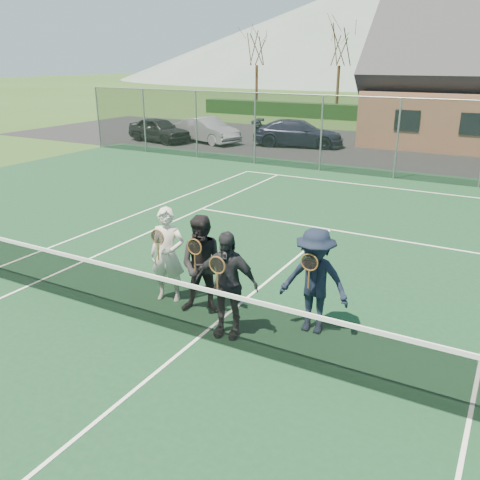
{
  "coord_description": "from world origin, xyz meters",
  "views": [
    {
      "loc": [
        4.14,
        -6.05,
        4.34
      ],
      "look_at": [
        -0.06,
        1.5,
        1.25
      ],
      "focal_mm": 38.0,
      "sensor_mm": 36.0,
      "label": 1
    }
  ],
  "objects_px": {
    "car_a": "(159,130)",
    "player_d": "(314,281)",
    "car_b": "(208,130)",
    "car_c": "(298,133)",
    "player_c": "(226,284)",
    "player_a": "(168,255)",
    "tennis_net": "(198,310)",
    "player_b": "(204,265)"
  },
  "relations": [
    {
      "from": "car_a",
      "to": "player_d",
      "type": "relative_size",
      "value": 2.15
    },
    {
      "from": "car_b",
      "to": "car_c",
      "type": "distance_m",
      "value": 4.96
    },
    {
      "from": "player_c",
      "to": "player_d",
      "type": "xyz_separation_m",
      "value": [
        1.2,
        0.8,
        -0.0
      ]
    },
    {
      "from": "car_a",
      "to": "player_c",
      "type": "distance_m",
      "value": 21.29
    },
    {
      "from": "car_a",
      "to": "car_b",
      "type": "relative_size",
      "value": 0.96
    },
    {
      "from": "car_a",
      "to": "player_a",
      "type": "distance_m",
      "value": 19.82
    },
    {
      "from": "car_a",
      "to": "player_c",
      "type": "bearing_deg",
      "value": -128.45
    },
    {
      "from": "car_b",
      "to": "tennis_net",
      "type": "bearing_deg",
      "value": -130.15
    },
    {
      "from": "tennis_net",
      "to": "player_c",
      "type": "relative_size",
      "value": 6.49
    },
    {
      "from": "player_b",
      "to": "car_b",
      "type": "bearing_deg",
      "value": 122.34
    },
    {
      "from": "car_b",
      "to": "player_d",
      "type": "bearing_deg",
      "value": -124.87
    },
    {
      "from": "tennis_net",
      "to": "player_b",
      "type": "distance_m",
      "value": 1.02
    },
    {
      "from": "car_b",
      "to": "player_c",
      "type": "xyz_separation_m",
      "value": [
        11.35,
        -17.23,
        0.26
      ]
    },
    {
      "from": "player_c",
      "to": "tennis_net",
      "type": "bearing_deg",
      "value": -133.13
    },
    {
      "from": "tennis_net",
      "to": "player_a",
      "type": "relative_size",
      "value": 6.49
    },
    {
      "from": "car_c",
      "to": "tennis_net",
      "type": "relative_size",
      "value": 0.4
    },
    {
      "from": "tennis_net",
      "to": "car_b",
      "type": "bearing_deg",
      "value": 122.07
    },
    {
      "from": "car_b",
      "to": "tennis_net",
      "type": "height_order",
      "value": "car_b"
    },
    {
      "from": "car_a",
      "to": "player_c",
      "type": "height_order",
      "value": "player_c"
    },
    {
      "from": "car_c",
      "to": "player_c",
      "type": "distance_m",
      "value": 19.59
    },
    {
      "from": "car_c",
      "to": "player_a",
      "type": "bearing_deg",
      "value": -177.63
    },
    {
      "from": "player_c",
      "to": "player_d",
      "type": "bearing_deg",
      "value": 33.61
    },
    {
      "from": "car_c",
      "to": "player_b",
      "type": "height_order",
      "value": "player_b"
    },
    {
      "from": "player_c",
      "to": "car_b",
      "type": "bearing_deg",
      "value": 123.37
    },
    {
      "from": "player_b",
      "to": "player_d",
      "type": "xyz_separation_m",
      "value": [
        1.95,
        0.3,
        -0.0
      ]
    },
    {
      "from": "car_a",
      "to": "player_c",
      "type": "relative_size",
      "value": 2.15
    },
    {
      "from": "car_a",
      "to": "tennis_net",
      "type": "relative_size",
      "value": 0.33
    },
    {
      "from": "car_b",
      "to": "tennis_net",
      "type": "distance_m",
      "value": 20.75
    },
    {
      "from": "tennis_net",
      "to": "player_c",
      "type": "distance_m",
      "value": 0.61
    },
    {
      "from": "player_d",
      "to": "car_b",
      "type": "bearing_deg",
      "value": 127.36
    },
    {
      "from": "car_b",
      "to": "car_c",
      "type": "bearing_deg",
      "value": -57.79
    },
    {
      "from": "car_c",
      "to": "tennis_net",
      "type": "height_order",
      "value": "car_c"
    },
    {
      "from": "player_b",
      "to": "car_c",
      "type": "bearing_deg",
      "value": 107.85
    },
    {
      "from": "player_a",
      "to": "player_c",
      "type": "bearing_deg",
      "value": -20.13
    },
    {
      "from": "car_b",
      "to": "player_a",
      "type": "relative_size",
      "value": 2.24
    },
    {
      "from": "player_c",
      "to": "player_b",
      "type": "bearing_deg",
      "value": 146.51
    },
    {
      "from": "car_b",
      "to": "player_c",
      "type": "relative_size",
      "value": 2.24
    },
    {
      "from": "car_c",
      "to": "player_c",
      "type": "height_order",
      "value": "player_c"
    },
    {
      "from": "car_a",
      "to": "player_a",
      "type": "height_order",
      "value": "player_a"
    },
    {
      "from": "car_c",
      "to": "player_c",
      "type": "bearing_deg",
      "value": -173.55
    },
    {
      "from": "car_c",
      "to": "player_c",
      "type": "xyz_separation_m",
      "value": [
        6.54,
        -18.47,
        0.24
      ]
    },
    {
      "from": "car_b",
      "to": "player_c",
      "type": "bearing_deg",
      "value": -128.86
    }
  ]
}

